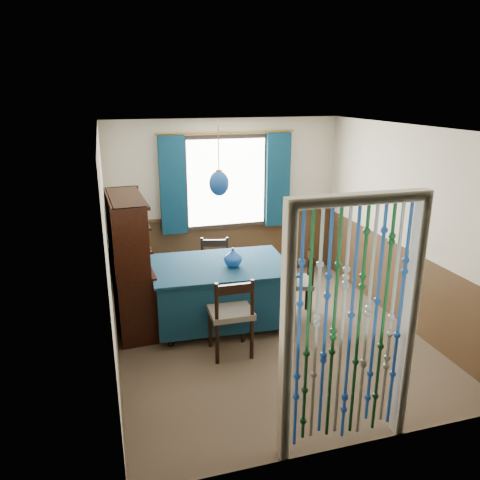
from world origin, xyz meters
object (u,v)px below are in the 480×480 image
object	(u,v)px
chair_right	(298,282)
sideboard	(131,281)
dining_table	(220,290)
chair_left	(138,294)
bowl_shelf	(134,243)
vase_table	(233,258)
vase_sideboard	(133,250)
pendant_lamp	(219,183)
chair_far	(215,269)
chair_near	(231,313)

from	to	relation	value
chair_right	sideboard	world-z (taller)	sideboard
dining_table	chair_right	world-z (taller)	chair_right
chair_left	bowl_shelf	distance (m)	0.67
chair_left	vase_table	xyz separation A→B (m)	(1.16, -0.20, 0.42)
bowl_shelf	vase_sideboard	size ratio (longest dim) A/B	1.04
chair_left	vase_table	distance (m)	1.24
vase_table	chair_right	bearing A→B (deg)	2.10
vase_table	dining_table	bearing A→B (deg)	142.30
pendant_lamp	bowl_shelf	distance (m)	1.22
sideboard	bowl_shelf	world-z (taller)	sideboard
chair_right	bowl_shelf	size ratio (longest dim) A/B	4.86
pendant_lamp	chair_far	bearing A→B (deg)	82.15
vase_table	chair_near	bearing A→B (deg)	-107.28
chair_far	chair_left	world-z (taller)	chair_left
chair_left	vase_sideboard	distance (m)	0.62
chair_near	pendant_lamp	world-z (taller)	pendant_lamp
chair_far	chair_left	size ratio (longest dim) A/B	0.93
chair_left	vase_table	world-z (taller)	vase_table
chair_left	vase_sideboard	world-z (taller)	vase_sideboard
sideboard	vase_table	bearing A→B (deg)	-22.36
dining_table	chair_far	xyz separation A→B (m)	(0.10, 0.74, 0.00)
chair_near	chair_left	distance (m)	1.27
sideboard	bowl_shelf	size ratio (longest dim) A/B	9.11
vase_table	bowl_shelf	distance (m)	1.20
sideboard	vase_sideboard	world-z (taller)	sideboard
chair_near	chair_left	world-z (taller)	chair_near
dining_table	bowl_shelf	size ratio (longest dim) A/B	9.51
dining_table	chair_near	bearing A→B (deg)	-91.65
sideboard	bowl_shelf	xyz separation A→B (m)	(0.06, -0.28, 0.58)
chair_near	chair_far	size ratio (longest dim) A/B	1.09
vase_table	chair_far	bearing A→B (deg)	92.41
dining_table	chair_far	size ratio (longest dim) A/B	1.99
chair_right	pendant_lamp	size ratio (longest dim) A/B	1.11
chair_left	vase_sideboard	size ratio (longest dim) A/B	5.35
dining_table	vase_table	bearing A→B (deg)	-34.54
vase_table	bowl_shelf	size ratio (longest dim) A/B	1.17
chair_right	vase_table	xyz separation A→B (m)	(-0.90, -0.03, 0.45)
dining_table	sideboard	world-z (taller)	sideboard
sideboard	vase_sideboard	size ratio (longest dim) A/B	9.43
dining_table	pendant_lamp	size ratio (longest dim) A/B	2.16
chair_far	chair_right	distance (m)	1.24
vase_sideboard	dining_table	bearing A→B (deg)	-27.90
chair_far	sideboard	distance (m)	1.26
bowl_shelf	vase_sideboard	xyz separation A→B (m)	(0.00, 0.50, -0.24)
vase_sideboard	pendant_lamp	bearing A→B (deg)	-27.90
dining_table	pendant_lamp	distance (m)	1.37
chair_left	dining_table	bearing A→B (deg)	98.94
chair_right	dining_table	bearing A→B (deg)	102.73
chair_near	sideboard	world-z (taller)	sideboard
pendant_lamp	dining_table	bearing A→B (deg)	90.00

